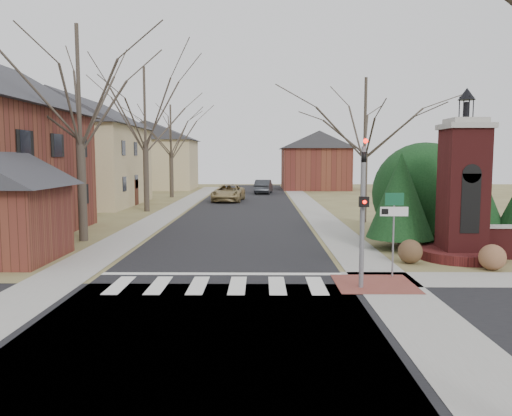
{
  "coord_description": "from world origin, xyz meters",
  "views": [
    {
      "loc": [
        1.31,
        -14.01,
        3.87
      ],
      "look_at": [
        1.11,
        6.0,
        1.85
      ],
      "focal_mm": 35.0,
      "sensor_mm": 36.0,
      "label": 1
    }
  ],
  "objects_px": {
    "traffic_signal_pole": "(363,202)",
    "brick_gate_monument": "(462,203)",
    "sign_post": "(394,218)",
    "distant_car": "(264,187)",
    "pickup_truck": "(228,193)"
  },
  "relations": [
    {
      "from": "sign_post",
      "to": "distant_car",
      "type": "relative_size",
      "value": 0.6
    },
    {
      "from": "sign_post",
      "to": "brick_gate_monument",
      "type": "height_order",
      "value": "brick_gate_monument"
    },
    {
      "from": "distant_car",
      "to": "pickup_truck",
      "type": "bearing_deg",
      "value": 78.17
    },
    {
      "from": "traffic_signal_pole",
      "to": "pickup_truck",
      "type": "bearing_deg",
      "value": 101.2
    },
    {
      "from": "traffic_signal_pole",
      "to": "sign_post",
      "type": "height_order",
      "value": "traffic_signal_pole"
    },
    {
      "from": "traffic_signal_pole",
      "to": "sign_post",
      "type": "bearing_deg",
      "value": 47.57
    },
    {
      "from": "brick_gate_monument",
      "to": "sign_post",
      "type": "bearing_deg",
      "value": -138.58
    },
    {
      "from": "sign_post",
      "to": "pickup_truck",
      "type": "xyz_separation_m",
      "value": [
        -7.19,
        28.39,
        -1.2
      ]
    },
    {
      "from": "traffic_signal_pole",
      "to": "brick_gate_monument",
      "type": "bearing_deg",
      "value": 43.24
    },
    {
      "from": "traffic_signal_pole",
      "to": "sign_post",
      "type": "xyz_separation_m",
      "value": [
        1.29,
        1.41,
        -0.64
      ]
    },
    {
      "from": "sign_post",
      "to": "brick_gate_monument",
      "type": "bearing_deg",
      "value": 41.42
    },
    {
      "from": "traffic_signal_pole",
      "to": "distant_car",
      "type": "bearing_deg",
      "value": 93.9
    },
    {
      "from": "traffic_signal_pole",
      "to": "distant_car",
      "type": "xyz_separation_m",
      "value": [
        -2.7,
        39.65,
        -1.83
      ]
    },
    {
      "from": "sign_post",
      "to": "traffic_signal_pole",
      "type": "bearing_deg",
      "value": -132.43
    },
    {
      "from": "pickup_truck",
      "to": "distant_car",
      "type": "height_order",
      "value": "distant_car"
    }
  ]
}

